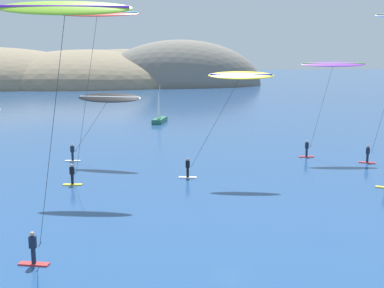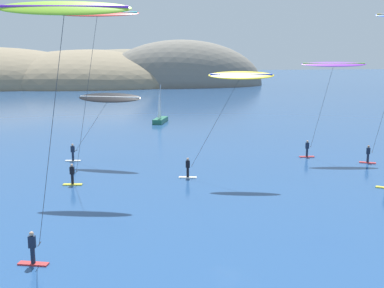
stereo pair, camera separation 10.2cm
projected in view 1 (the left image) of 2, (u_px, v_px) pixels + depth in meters
headland_island at (78, 86)px, 159.33m from camera, size 128.75×53.00×29.87m
sailboat_near at (160, 118)px, 72.96m from camera, size 3.10×5.85×5.70m
kitesurfer_black at (107, 101)px, 44.54m from camera, size 7.48×4.18×6.70m
kitesurfer_red at (95, 25)px, 35.57m from camera, size 6.43×3.14×13.47m
kitesurfer_purple at (331, 70)px, 46.80m from camera, size 6.48×2.73×9.53m
kitesurfer_yellow at (236, 83)px, 38.52m from camera, size 7.60×2.96×8.91m
kitesurfer_lime at (62, 31)px, 21.65m from camera, size 6.11×1.96×12.62m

